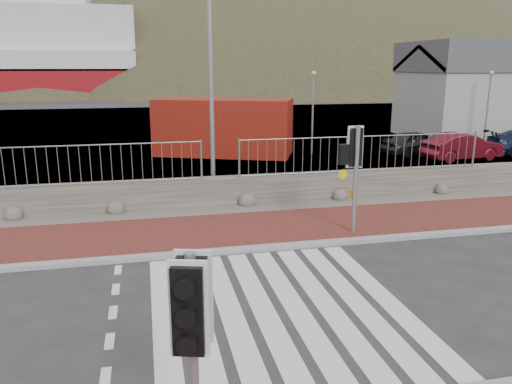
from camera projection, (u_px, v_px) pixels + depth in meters
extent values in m
plane|color=#28282B|center=(279.00, 308.00, 9.24)|extent=(220.00, 220.00, 0.00)
cube|color=maroon|center=(236.00, 231.00, 13.48)|extent=(40.00, 3.00, 0.08)
cube|color=gray|center=(247.00, 249.00, 12.06)|extent=(40.00, 0.25, 0.12)
cube|color=silver|center=(164.00, 320.00, 8.79)|extent=(0.42, 5.60, 0.01)
cube|color=silver|center=(198.00, 317.00, 8.92)|extent=(0.42, 5.60, 0.01)
cube|color=silver|center=(231.00, 313.00, 9.05)|extent=(0.42, 5.60, 0.01)
cube|color=silver|center=(263.00, 310.00, 9.17)|extent=(0.42, 5.60, 0.01)
cube|color=silver|center=(295.00, 307.00, 9.30)|extent=(0.42, 5.60, 0.01)
cube|color=silver|center=(325.00, 303.00, 9.42)|extent=(0.42, 5.60, 0.01)
cube|color=silver|center=(355.00, 300.00, 9.55)|extent=(0.42, 5.60, 0.01)
cube|color=silver|center=(384.00, 297.00, 9.67)|extent=(0.42, 5.60, 0.01)
cube|color=#59544C|center=(224.00, 211.00, 15.38)|extent=(40.00, 1.50, 0.06)
cube|color=#4E4840|center=(220.00, 191.00, 16.03)|extent=(40.00, 0.60, 0.90)
cylinder|color=gray|center=(56.00, 146.00, 14.48)|extent=(8.40, 0.04, 0.04)
cylinder|color=gray|center=(201.00, 161.00, 15.51)|extent=(0.07, 0.07, 1.20)
cylinder|color=gray|center=(364.00, 136.00, 16.49)|extent=(8.40, 0.04, 0.04)
cylinder|color=gray|center=(239.00, 159.00, 15.76)|extent=(0.07, 0.07, 1.20)
cylinder|color=gray|center=(474.00, 150.00, 17.52)|extent=(0.07, 0.07, 1.20)
cube|color=#4C4C4F|center=(178.00, 129.00, 35.64)|extent=(120.00, 40.00, 0.50)
cube|color=#3F4C54|center=(161.00, 98.00, 68.76)|extent=(220.00, 50.00, 0.05)
cube|color=silver|center=(21.00, 31.00, 67.51)|extent=(30.00, 12.00, 6.00)
cube|color=#9E9E99|center=(501.00, 104.00, 31.77)|extent=(12.00, 6.00, 4.00)
cube|color=#4C4C51|center=(507.00, 57.00, 31.06)|extent=(12.20, 6.20, 1.80)
ellipsoid|color=#292E1B|center=(80.00, 199.00, 94.19)|extent=(106.40, 68.40, 76.00)
ellipsoid|color=#292E1B|center=(307.00, 214.00, 105.10)|extent=(140.00, 90.00, 100.00)
ellipsoid|color=#292E1B|center=(497.00, 177.00, 113.07)|extent=(112.00, 72.00, 80.00)
cylinder|color=gray|center=(194.00, 375.00, 5.04)|extent=(0.10, 0.10, 2.65)
cube|color=black|center=(192.00, 303.00, 4.85)|extent=(0.43, 0.32, 0.99)
sphere|color=#0CE53F|center=(192.00, 329.00, 4.92)|extent=(0.14, 0.14, 0.14)
cylinder|color=gray|center=(356.00, 182.00, 12.93)|extent=(0.11, 0.11, 2.91)
cube|color=gold|center=(355.00, 195.00, 13.02)|extent=(0.15, 0.08, 0.23)
cube|color=black|center=(357.00, 148.00, 12.71)|extent=(0.42, 0.25, 1.09)
sphere|color=#0CE53F|center=(357.00, 160.00, 12.79)|extent=(0.16, 0.16, 0.16)
cube|color=black|center=(344.00, 154.00, 12.67)|extent=(0.23, 0.17, 0.52)
cylinder|color=gray|center=(211.00, 66.00, 15.81)|extent=(0.15, 0.15, 8.70)
cube|color=maroon|center=(224.00, 127.00, 25.03)|extent=(7.23, 5.08, 2.78)
imported|color=black|center=(417.00, 143.00, 25.14)|extent=(3.65, 1.70, 1.21)
imported|color=#550C17|center=(462.00, 147.00, 23.65)|extent=(4.05, 1.82, 1.29)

